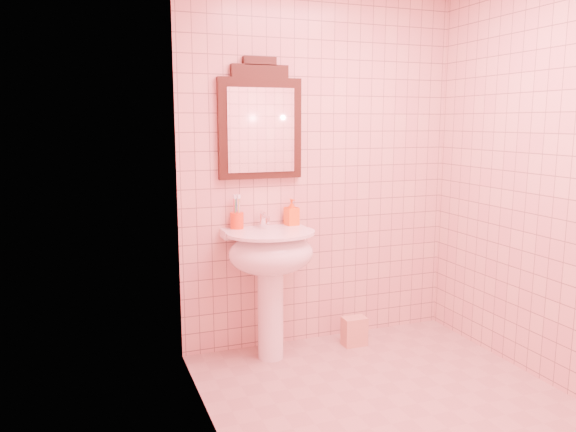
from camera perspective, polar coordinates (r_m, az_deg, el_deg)
name	(u,v)px	position (r m, az deg, el deg)	size (l,w,h in m)	color
floor	(398,407)	(3.34, 11.14, -18.53)	(2.20, 2.20, 0.00)	tan
back_wall	(320,167)	(3.93, 3.30, 5.01)	(2.00, 0.02, 2.50)	beige
pedestal_sink	(271,262)	(3.66, -1.77, -4.68)	(0.58, 0.58, 0.86)	white
faucet	(264,219)	(3.73, -2.47, -0.34)	(0.04, 0.16, 0.11)	white
mirror	(260,123)	(3.74, -2.85, 9.40)	(0.57, 0.06, 0.79)	black
toothbrush_cup	(237,220)	(3.71, -5.21, -0.44)	(0.09, 0.09, 0.20)	red
soap_dispenser	(292,212)	(3.82, 0.37, 0.40)	(0.08, 0.08, 0.18)	#FB5F15
towel	(354,331)	(4.07, 6.75, -11.54)	(0.17, 0.11, 0.20)	tan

